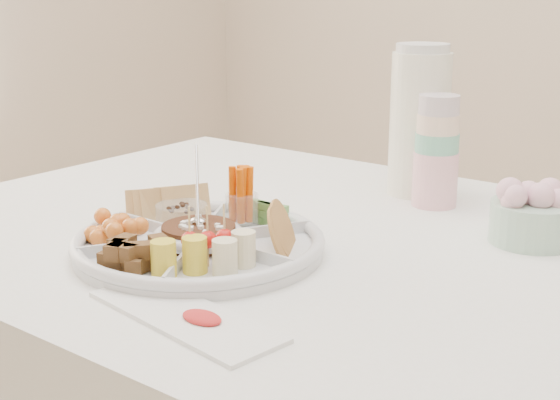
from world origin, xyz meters
The scene contains 12 objects.
party_tray centered at (-0.13, -0.18, 0.78)m, with size 0.38×0.38×0.04m, color silver.
bean_dip centered at (-0.13, -0.18, 0.79)m, with size 0.11×0.11×0.04m, color black.
tortillas centered at (-0.02, -0.12, 0.80)m, with size 0.11×0.11×0.07m, color olive, non-canonical shape.
carrot_cucumber centered at (-0.13, -0.05, 0.82)m, with size 0.10×0.10×0.10m, color #EA5700, non-canonical shape.
pita_raisins centered at (-0.24, -0.11, 0.80)m, with size 0.12×0.12×0.06m, color #E3B060, non-canonical shape.
cherries centered at (-0.24, -0.24, 0.79)m, with size 0.12×0.12×0.05m, color orange, non-canonical shape.
granola_chunks centered at (-0.13, -0.31, 0.79)m, with size 0.10×0.10×0.05m, color #4B3014, non-canonical shape.
banana_tomato centered at (-0.02, -0.25, 0.82)m, with size 0.11×0.11×0.09m, color #F7D270, non-canonical shape.
cup_stack centered at (0.03, 0.28, 0.87)m, with size 0.08×0.08×0.23m, color #CAEEC4.
thermos centered at (-0.04, 0.34, 0.91)m, with size 0.11×0.11×0.30m, color white.
flower_bowl centered at (0.25, 0.18, 0.81)m, with size 0.13×0.13×0.10m, color silver.
placemat centered at (0.02, -0.37, 0.76)m, with size 0.29×0.10×0.01m, color white.
Camera 1 is at (0.66, -1.00, 1.16)m, focal length 50.00 mm.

